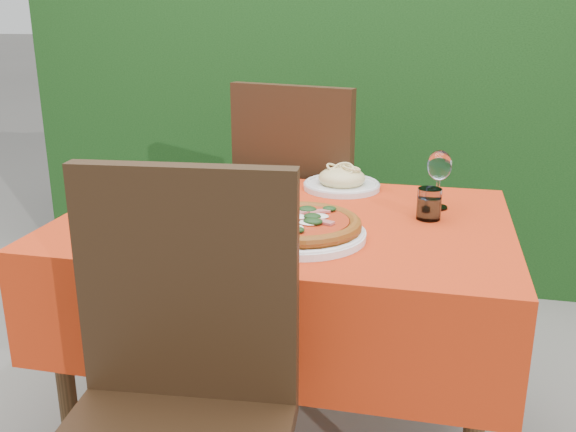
% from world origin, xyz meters
% --- Properties ---
extents(hedge, '(3.20, 0.55, 1.78)m').
position_xyz_m(hedge, '(0.00, 1.55, 0.92)').
color(hedge, black).
rests_on(hedge, ground).
extents(dining_table, '(1.26, 0.86, 0.75)m').
position_xyz_m(dining_table, '(0.00, 0.00, 0.60)').
color(dining_table, '#452C16').
rests_on(dining_table, ground).
extents(chair_near, '(0.50, 0.50, 1.03)m').
position_xyz_m(chair_near, '(-0.07, -0.67, 0.59)').
color(chair_near, black).
rests_on(chair_near, ground).
extents(chair_far, '(0.58, 0.58, 1.06)m').
position_xyz_m(chair_far, '(-0.08, 0.66, 0.61)').
color(chair_far, black).
rests_on(chair_far, ground).
extents(pizza_plate, '(0.39, 0.39, 0.06)m').
position_xyz_m(pizza_plate, '(0.08, -0.16, 0.78)').
color(pizza_plate, white).
rests_on(pizza_plate, dining_table).
extents(pasta_plate, '(0.25, 0.25, 0.07)m').
position_xyz_m(pasta_plate, '(0.11, 0.34, 0.77)').
color(pasta_plate, silver).
rests_on(pasta_plate, dining_table).
extents(water_glass, '(0.07, 0.07, 0.09)m').
position_xyz_m(water_glass, '(0.40, 0.07, 0.79)').
color(water_glass, silver).
rests_on(water_glass, dining_table).
extents(wine_glass, '(0.07, 0.07, 0.18)m').
position_xyz_m(wine_glass, '(0.42, 0.18, 0.87)').
color(wine_glass, white).
rests_on(wine_glass, dining_table).
extents(fork, '(0.07, 0.20, 0.01)m').
position_xyz_m(fork, '(-0.31, -0.07, 0.75)').
color(fork, silver).
rests_on(fork, dining_table).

